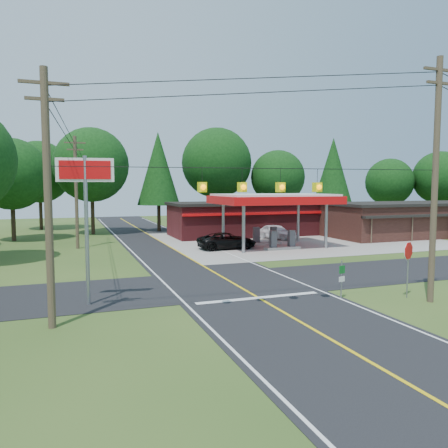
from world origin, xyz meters
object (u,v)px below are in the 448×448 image
object	(u,v)px
suv_car	(227,241)
sedan_car	(276,232)
gas_canopy	(274,201)
octagonal_stop_sign	(408,255)
big_stop_sign	(86,195)

from	to	relation	value
suv_car	sedan_car	world-z (taller)	sedan_car
gas_canopy	sedan_car	xyz separation A→B (m)	(3.00, 5.41, -3.50)
sedan_car	octagonal_stop_sign	world-z (taller)	octagonal_stop_sign
suv_car	big_stop_sign	bearing A→B (deg)	138.66
suv_car	octagonal_stop_sign	world-z (taller)	octagonal_stop_sign
gas_canopy	octagonal_stop_sign	world-z (taller)	gas_canopy
octagonal_stop_sign	sedan_car	bearing A→B (deg)	78.43
gas_canopy	big_stop_sign	distance (m)	22.70
gas_canopy	octagonal_stop_sign	bearing A→B (deg)	-96.00
suv_car	octagonal_stop_sign	xyz separation A→B (m)	(2.50, -19.14, 1.43)
gas_canopy	suv_car	world-z (taller)	gas_canopy
suv_car	sedan_car	bearing A→B (deg)	-56.60
sedan_car	octagonal_stop_sign	bearing A→B (deg)	-129.18
sedan_car	big_stop_sign	world-z (taller)	big_stop_sign
suv_car	sedan_car	distance (m)	9.18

